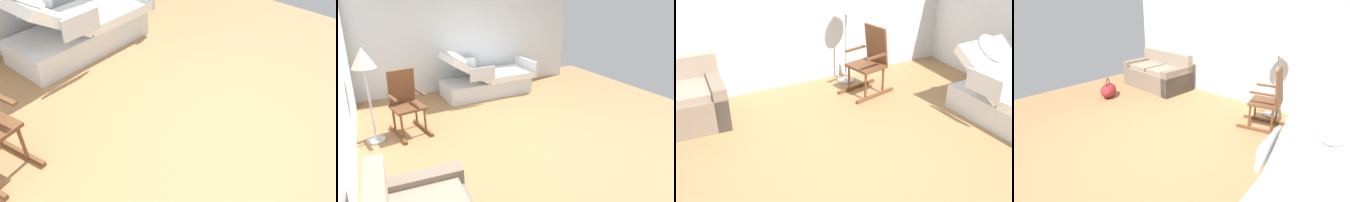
# 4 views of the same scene
# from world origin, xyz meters

# --- Properties ---
(ground_plane) EXTENTS (7.30, 7.30, 0.00)m
(ground_plane) POSITION_xyz_m (0.00, 0.00, 0.00)
(ground_plane) COLOR #9E7247
(side_wall) EXTENTS (0.10, 5.34, 2.70)m
(side_wall) POSITION_xyz_m (2.97, 0.00, 1.35)
(side_wall) COLOR silver
(side_wall) RESTS_ON ground
(hospital_bed) EXTENTS (1.10, 2.11, 1.11)m
(hospital_bed) POSITION_xyz_m (2.27, -0.15, 0.31)
(hospital_bed) COLOR silver
(hospital_bed) RESTS_ON ground
(rocking_chair) EXTENTS (0.85, 0.63, 1.05)m
(rocking_chair) POSITION_xyz_m (1.03, 1.77, 0.50)
(rocking_chair) COLOR brown
(rocking_chair) RESTS_ON ground
(floor_lamp) EXTENTS (0.34, 0.34, 1.48)m
(floor_lamp) POSITION_xyz_m (0.89, 2.29, 1.23)
(floor_lamp) COLOR #B2B5BA
(floor_lamp) RESTS_ON ground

